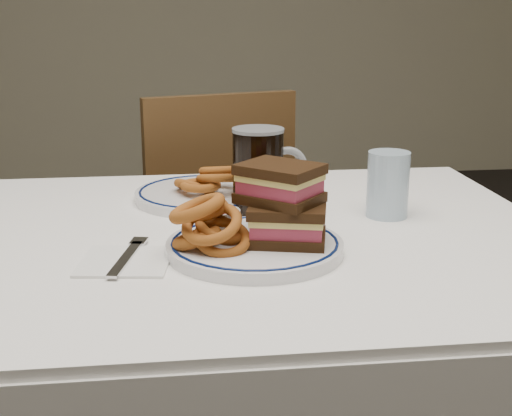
{
  "coord_description": "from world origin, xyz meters",
  "views": [
    {
      "loc": [
        -0.01,
        -1.11,
        1.11
      ],
      "look_at": [
        0.11,
        -0.09,
        0.82
      ],
      "focal_mm": 50.0,
      "sensor_mm": 36.0,
      "label": 1
    }
  ],
  "objects": [
    {
      "name": "chair_far",
      "position": [
        0.09,
        0.81,
        0.49
      ],
      "size": [
        0.51,
        0.51,
        0.89
      ],
      "color": "#4B3118",
      "rests_on": "floor"
    },
    {
      "name": "beer_mug",
      "position": [
        0.15,
        0.11,
        0.83
      ],
      "size": [
        0.14,
        0.09,
        0.15
      ],
      "color": "black",
      "rests_on": "dining_table"
    },
    {
      "name": "onion_rings_far",
      "position": [
        0.06,
        0.2,
        0.79
      ],
      "size": [
        0.13,
        0.11,
        0.08
      ],
      "color": "brown",
      "rests_on": "far_plate"
    },
    {
      "name": "reuben_sandwich",
      "position": [
        0.15,
        -0.1,
        0.83
      ],
      "size": [
        0.15,
        0.14,
        0.12
      ],
      "color": "black",
      "rests_on": "main_plate"
    },
    {
      "name": "water_glass",
      "position": [
        0.37,
        0.06,
        0.81
      ],
      "size": [
        0.07,
        0.07,
        0.12
      ],
      "primitive_type": "cylinder",
      "color": "#A6C1D7",
      "rests_on": "dining_table"
    },
    {
      "name": "ketchup_ramekin",
      "position": [
        0.07,
        -0.03,
        0.79
      ],
      "size": [
        0.05,
        0.05,
        0.03
      ],
      "color": "white",
      "rests_on": "main_plate"
    },
    {
      "name": "onion_rings_main",
      "position": [
        0.04,
        -0.11,
        0.8
      ],
      "size": [
        0.13,
        0.13,
        0.1
      ],
      "color": "brown",
      "rests_on": "main_plate"
    },
    {
      "name": "far_plate",
      "position": [
        0.05,
        0.21,
        0.76
      ],
      "size": [
        0.27,
        0.27,
        0.02
      ],
      "color": "white",
      "rests_on": "dining_table"
    },
    {
      "name": "napkin_fork",
      "position": [
        -0.08,
        -0.12,
        0.75
      ],
      "size": [
        0.15,
        0.17,
        0.01
      ],
      "color": "white",
      "rests_on": "dining_table"
    },
    {
      "name": "dining_table",
      "position": [
        0.0,
        0.0,
        0.64
      ],
      "size": [
        1.27,
        0.87,
        0.75
      ],
      "color": "white",
      "rests_on": "floor"
    },
    {
      "name": "main_plate",
      "position": [
        0.11,
        -0.1,
        0.76
      ],
      "size": [
        0.27,
        0.27,
        0.02
      ],
      "color": "white",
      "rests_on": "dining_table"
    }
  ]
}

